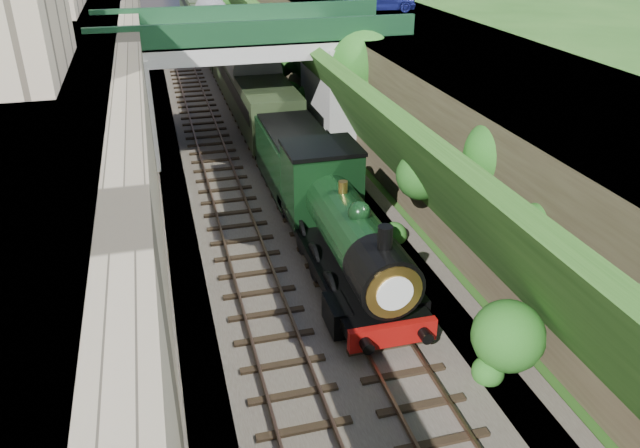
% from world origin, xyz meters
% --- Properties ---
extents(trackbed, '(10.00, 90.00, 0.20)m').
position_xyz_m(trackbed, '(0.00, 20.00, 0.10)').
color(trackbed, '#473F38').
rests_on(trackbed, ground).
extents(retaining_wall, '(1.00, 90.00, 7.00)m').
position_xyz_m(retaining_wall, '(-5.50, 20.00, 3.50)').
color(retaining_wall, '#756B56').
rests_on(retaining_wall, ground).
extents(street_plateau_left, '(6.00, 90.00, 7.00)m').
position_xyz_m(street_plateau_left, '(-9.00, 20.00, 3.50)').
color(street_plateau_left, '#262628').
rests_on(street_plateau_left, ground).
extents(street_plateau_right, '(8.00, 90.00, 6.25)m').
position_xyz_m(street_plateau_right, '(9.50, 20.00, 3.12)').
color(street_plateau_right, '#262628').
rests_on(street_plateau_right, ground).
extents(embankment_slope, '(4.58, 91.21, 6.45)m').
position_xyz_m(embankment_slope, '(5.05, 20.86, 2.84)').
color(embankment_slope, '#1E4714').
rests_on(embankment_slope, ground).
extents(track_left, '(2.50, 90.00, 0.20)m').
position_xyz_m(track_left, '(-2.00, 20.00, 0.25)').
color(track_left, black).
rests_on(track_left, trackbed).
extents(track_right, '(2.50, 90.00, 0.20)m').
position_xyz_m(track_right, '(1.20, 20.00, 0.25)').
color(track_right, black).
rests_on(track_right, trackbed).
extents(road_bridge, '(16.00, 6.40, 7.25)m').
position_xyz_m(road_bridge, '(0.94, 24.00, 4.08)').
color(road_bridge, gray).
rests_on(road_bridge, ground).
extents(tree, '(3.60, 3.80, 6.60)m').
position_xyz_m(tree, '(5.91, 21.15, 4.65)').
color(tree, black).
rests_on(tree, ground).
extents(locomotive, '(3.10, 10.22, 3.83)m').
position_xyz_m(locomotive, '(1.20, 9.16, 1.89)').
color(locomotive, black).
rests_on(locomotive, trackbed).
extents(tender, '(2.70, 6.00, 3.05)m').
position_xyz_m(tender, '(1.20, 16.53, 1.62)').
color(tender, black).
rests_on(tender, trackbed).
extents(coach_front, '(2.90, 18.00, 3.70)m').
position_xyz_m(coach_front, '(1.20, 29.13, 2.05)').
color(coach_front, black).
rests_on(coach_front, trackbed).
extents(coach_middle, '(2.90, 18.00, 3.70)m').
position_xyz_m(coach_middle, '(1.20, 47.93, 2.05)').
color(coach_middle, black).
rests_on(coach_middle, trackbed).
extents(coach_rear, '(2.90, 18.00, 3.70)m').
position_xyz_m(coach_rear, '(1.20, 66.73, 2.05)').
color(coach_rear, black).
rests_on(coach_rear, trackbed).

